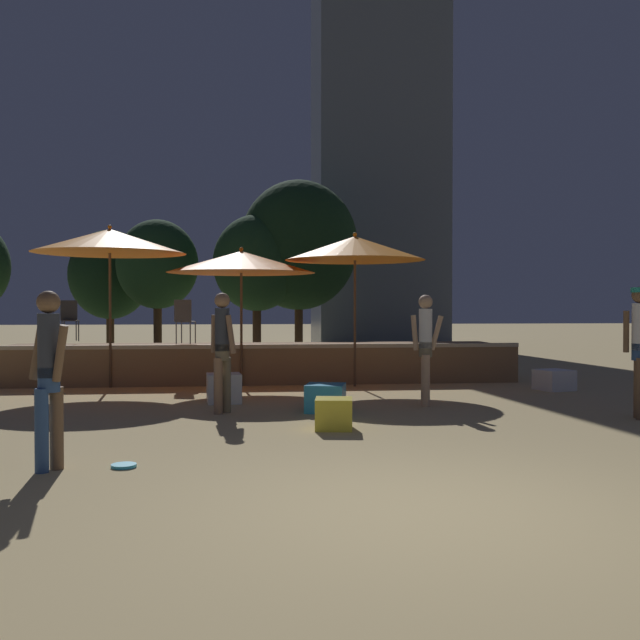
{
  "coord_description": "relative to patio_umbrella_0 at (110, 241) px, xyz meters",
  "views": [
    {
      "loc": [
        -1.44,
        -5.32,
        1.58
      ],
      "look_at": [
        0.0,
        7.67,
        1.34
      ],
      "focal_mm": 40.0,
      "sensor_mm": 36.0,
      "label": 1
    }
  ],
  "objects": [
    {
      "name": "person_1",
      "position": [
        5.47,
        -3.2,
        -1.89
      ],
      "size": [
        0.52,
        0.3,
        1.77
      ],
      "rotation": [
        0.0,
        0.0,
        1.39
      ],
      "color": "tan",
      "rests_on": "ground"
    },
    {
      "name": "wooden_deck",
      "position": [
        2.9,
        1.26,
        -2.49
      ],
      "size": [
        10.82,
        2.5,
        0.83
      ],
      "color": "olive",
      "rests_on": "ground"
    },
    {
      "name": "patio_umbrella_0",
      "position": [
        0.0,
        0.0,
        0.0
      ],
      "size": [
        2.95,
        2.95,
        3.18
      ],
      "color": "brown",
      "rests_on": "ground"
    },
    {
      "name": "person_2",
      "position": [
        2.27,
        -3.67,
        -1.88
      ],
      "size": [
        0.41,
        0.39,
        1.79
      ],
      "rotation": [
        0.0,
        0.0,
        3.96
      ],
      "color": "#72664C",
      "rests_on": "ground"
    },
    {
      "name": "bistro_chair_1",
      "position": [
        1.39,
        0.45,
        -1.49
      ],
      "size": [
        0.42,
        0.43,
        0.9
      ],
      "rotation": [
        0.0,
        0.0,
        2.86
      ],
      "color": "#47474C",
      "rests_on": "wooden_deck"
    },
    {
      "name": "background_tree_2",
      "position": [
        4.49,
        9.76,
        0.8
      ],
      "size": [
        3.99,
        3.99,
        5.87
      ],
      "color": "#3D2B1C",
      "rests_on": "ground"
    },
    {
      "name": "person_0",
      "position": [
        0.71,
        -7.22,
        -1.92
      ],
      "size": [
        0.48,
        0.4,
        1.74
      ],
      "rotation": [
        0.0,
        0.0,
        0.9
      ],
      "color": "#2D4C7F",
      "rests_on": "ground"
    },
    {
      "name": "cube_seat_2",
      "position": [
        2.27,
        -2.48,
        -2.62
      ],
      "size": [
        0.6,
        0.6,
        0.48
      ],
      "rotation": [
        0.0,
        0.0,
        0.1
      ],
      "color": "white",
      "rests_on": "ground"
    },
    {
      "name": "person_3",
      "position": [
        8.14,
        -4.82,
        -1.78
      ],
      "size": [
        0.46,
        0.3,
        1.87
      ],
      "rotation": [
        0.0,
        0.0,
        4.36
      ],
      "color": "brown",
      "rests_on": "ground"
    },
    {
      "name": "cube_seat_0",
      "position": [
        3.74,
        -5.2,
        -2.66
      ],
      "size": [
        0.54,
        0.54,
        0.4
      ],
      "rotation": [
        0.0,
        0.0,
        -0.15
      ],
      "color": "yellow",
      "rests_on": "ground"
    },
    {
      "name": "patio_umbrella_2",
      "position": [
        4.79,
        -0.33,
        -0.12
      ],
      "size": [
        2.78,
        2.78,
        3.06
      ],
      "color": "brown",
      "rests_on": "ground"
    },
    {
      "name": "cube_seat_3",
      "position": [
        8.46,
        -1.38,
        -2.67
      ],
      "size": [
        0.72,
        0.72,
        0.39
      ],
      "rotation": [
        0.0,
        0.0,
        0.28
      ],
      "color": "white",
      "rests_on": "ground"
    },
    {
      "name": "distant_building",
      "position": [
        8.26,
        15.24,
        4.83
      ],
      "size": [
        5.24,
        4.05,
        15.38
      ],
      "color": "#4C5666",
      "rests_on": "ground"
    },
    {
      "name": "cube_seat_1",
      "position": [
        3.81,
        -3.66,
        -2.65
      ],
      "size": [
        0.69,
        0.69,
        0.42
      ],
      "rotation": [
        0.0,
        0.0,
        -0.25
      ],
      "color": "#2D9EDB",
      "rests_on": "ground"
    },
    {
      "name": "bistro_chair_0",
      "position": [
        -1.24,
        2.03,
        -1.49
      ],
      "size": [
        0.44,
        0.45,
        0.9
      ],
      "rotation": [
        0.0,
        0.0,
        0.39
      ],
      "color": "#2D3338",
      "rests_on": "wooden_deck"
    },
    {
      "name": "background_tree_3",
      "position": [
        -0.27,
        10.31,
        0.15
      ],
      "size": [
        2.75,
        2.75,
        4.54
      ],
      "color": "#3D2B1C",
      "rests_on": "ground"
    },
    {
      "name": "background_tree_0",
      "position": [
        3.06,
        9.19,
        0.15
      ],
      "size": [
        2.87,
        2.87,
        4.6
      ],
      "color": "#3D2B1C",
      "rests_on": "ground"
    },
    {
      "name": "ground_plane",
      "position": [
        3.99,
        -8.97,
        -2.86
      ],
      "size": [
        120.0,
        120.0,
        0.0
      ],
      "primitive_type": "plane",
      "color": "tan"
    },
    {
      "name": "frisbee_disc",
      "position": [
        1.4,
        -7.15,
        -2.85
      ],
      "size": [
        0.25,
        0.25,
        0.03
      ],
      "color": "#33B2D8",
      "rests_on": "ground"
    },
    {
      "name": "patio_umbrella_1",
      "position": [
        2.55,
        -0.03,
        -0.39
      ],
      "size": [
        2.95,
        2.95,
        2.77
      ],
      "color": "brown",
      "rests_on": "ground"
    },
    {
      "name": "background_tree_4",
      "position": [
        -2.19,
        12.27,
        -0.12
      ],
      "size": [
        2.94,
        2.94,
        4.37
      ],
      "color": "#3D2B1C",
      "rests_on": "ground"
    }
  ]
}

